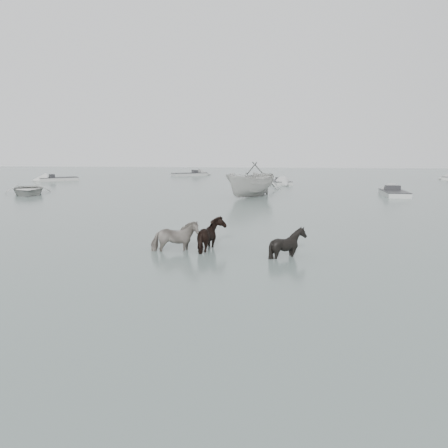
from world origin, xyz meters
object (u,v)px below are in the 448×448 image
Objects in this scene: pony_pinto at (175,232)px; pony_dark at (213,229)px; rowboat_lead at (28,188)px; pony_black at (288,237)px.

pony_pinto is 1.36m from pony_dark.
pony_pinto is at bearing -78.15° from rowboat_lead.
pony_pinto reaches higher than pony_black.
rowboat_lead is (-19.85, 18.06, -0.17)m from pony_black.
pony_black is 0.28× the size of rowboat_lead.
rowboat_lead is (-17.21, 17.31, -0.23)m from pony_dark.
pony_dark is (1.28, 0.45, 0.02)m from pony_pinto.
pony_black reaches higher than rowboat_lead.
pony_pinto is at bearing 91.97° from pony_black.
pony_dark reaches higher than pony_black.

